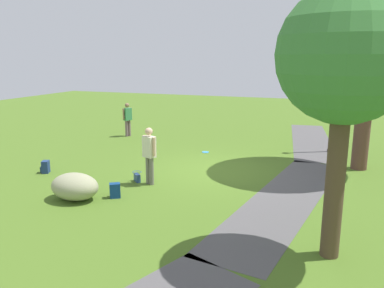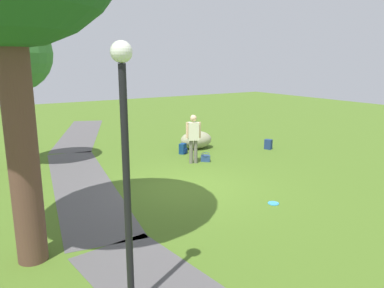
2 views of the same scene
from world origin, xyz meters
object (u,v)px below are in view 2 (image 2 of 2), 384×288
object	(u,v)px
handbag_on_grass	(206,158)
backpack_by_boulder	(183,149)
young_tree_near_path	(13,55)
spare_backpack_on_lawn	(268,144)
lamp_post	(126,154)
lawn_boulder	(196,140)
frisbee_on_grass	(273,203)
woman_with_handbag	(193,135)

from	to	relation	value
handbag_on_grass	backpack_by_boulder	xyz separation A→B (m)	(1.41, 0.09, 0.05)
young_tree_near_path	spare_backpack_on_lawn	distance (m)	9.78
lamp_post	handbag_on_grass	xyz separation A→B (m)	(6.05, -5.41, -2.17)
lamp_post	lawn_boulder	size ratio (longest dim) A/B	2.75
young_tree_near_path	frisbee_on_grass	world-z (taller)	young_tree_near_path
lawn_boulder	lamp_post	bearing A→B (deg)	141.91
frisbee_on_grass	young_tree_near_path	bearing A→B (deg)	34.76
spare_backpack_on_lawn	young_tree_near_path	bearing A→B (deg)	74.42
lamp_post	frisbee_on_grass	world-z (taller)	lamp_post
backpack_by_boulder	spare_backpack_on_lawn	size ratio (longest dim) A/B	1.00
woman_with_handbag	frisbee_on_grass	world-z (taller)	woman_with_handbag
backpack_by_boulder	frisbee_on_grass	size ratio (longest dim) A/B	1.45
young_tree_near_path	lawn_boulder	distance (m)	7.24
lawn_boulder	woman_with_handbag	world-z (taller)	woman_with_handbag
woman_with_handbag	backpack_by_boulder	size ratio (longest dim) A/B	4.26
young_tree_near_path	handbag_on_grass	distance (m)	7.12
lamp_post	handbag_on_grass	bearing A→B (deg)	-41.80
young_tree_near_path	backpack_by_boulder	xyz separation A→B (m)	(-1.27, -5.47, -3.49)
handbag_on_grass	backpack_by_boulder	size ratio (longest dim) A/B	0.96
spare_backpack_on_lawn	woman_with_handbag	bearing A→B (deg)	92.48
woman_with_handbag	spare_backpack_on_lawn	world-z (taller)	woman_with_handbag
spare_backpack_on_lawn	frisbee_on_grass	world-z (taller)	spare_backpack_on_lawn
backpack_by_boulder	spare_backpack_on_lawn	xyz separation A→B (m)	(-1.18, -3.33, 0.00)
handbag_on_grass	frisbee_on_grass	distance (m)	4.27
young_tree_near_path	woman_with_handbag	bearing A→B (deg)	-117.18
young_tree_near_path	frisbee_on_grass	xyz separation A→B (m)	(-6.88, -4.78, -3.67)
lawn_boulder	handbag_on_grass	bearing A→B (deg)	156.59
woman_with_handbag	lamp_post	bearing A→B (deg)	141.10
lawn_boulder	handbag_on_grass	size ratio (longest dim) A/B	3.56
handbag_on_grass	frisbee_on_grass	xyz separation A→B (m)	(-4.20, 0.79, -0.13)
handbag_on_grass	backpack_by_boulder	world-z (taller)	backpack_by_boulder
young_tree_near_path	lawn_boulder	world-z (taller)	young_tree_near_path
lawn_boulder	spare_backpack_on_lawn	world-z (taller)	lawn_boulder
young_tree_near_path	lamp_post	size ratio (longest dim) A/B	1.31
handbag_on_grass	backpack_by_boulder	bearing A→B (deg)	3.75
handbag_on_grass	lawn_boulder	bearing A→B (deg)	-23.41
handbag_on_grass	frisbee_on_grass	bearing A→B (deg)	169.37
woman_with_handbag	handbag_on_grass	bearing A→B (deg)	-98.59
lawn_boulder	backpack_by_boulder	world-z (taller)	lawn_boulder
woman_with_handbag	backpack_by_boulder	world-z (taller)	woman_with_handbag
backpack_by_boulder	young_tree_near_path	bearing A→B (deg)	76.91
lamp_post	woman_with_handbag	xyz separation A→B (m)	(6.12, -4.94, -1.32)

